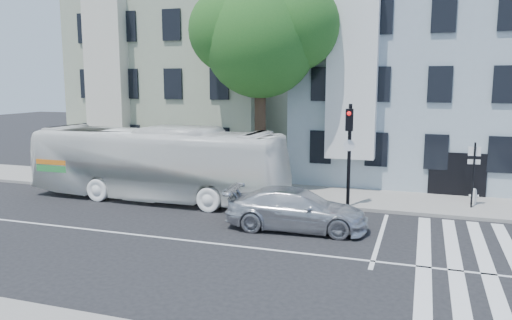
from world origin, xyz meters
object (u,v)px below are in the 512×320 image
at_px(bus, 157,163).
at_px(traffic_signal, 349,142).
at_px(sedan, 297,209).
at_px(fire_hydrant, 474,196).

bearing_deg(bus, traffic_signal, -83.76).
bearing_deg(sedan, bus, 66.90).
xyz_separation_m(sedan, fire_hydrant, (6.63, 5.63, -0.25)).
height_order(sedan, traffic_signal, traffic_signal).
relative_size(traffic_signal, fire_hydrant, 6.26).
bearing_deg(bus, fire_hydrant, -76.66).
height_order(bus, traffic_signal, traffic_signal).
xyz_separation_m(bus, fire_hydrant, (14.06, 3.03, -1.21)).
bearing_deg(bus, sedan, -108.13).
relative_size(bus, fire_hydrant, 16.96).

